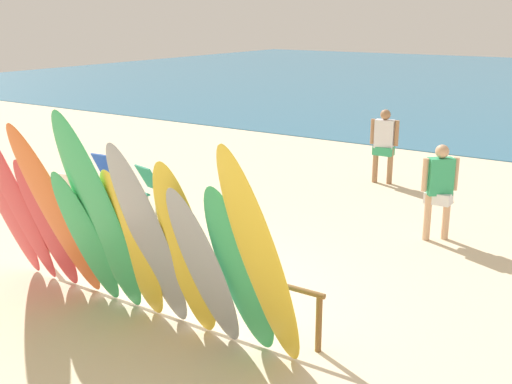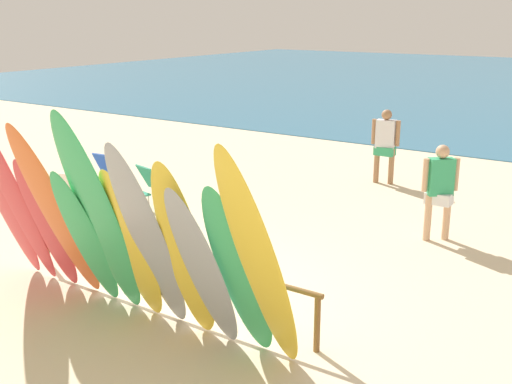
{
  "view_description": "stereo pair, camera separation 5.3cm",
  "coord_description": "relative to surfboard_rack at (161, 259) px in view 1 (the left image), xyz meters",
  "views": [
    {
      "loc": [
        5.03,
        -5.41,
        3.53
      ],
      "look_at": [
        0.0,
        2.15,
        0.93
      ],
      "focal_mm": 43.82,
      "sensor_mm": 36.0,
      "label": 1
    },
    {
      "loc": [
        5.08,
        -5.38,
        3.53
      ],
      "look_at": [
        0.0,
        2.15,
        0.93
      ],
      "focal_mm": 43.82,
      "sensor_mm": 36.0,
      "label": 2
    }
  ],
  "objects": [
    {
      "name": "beach_chair_red",
      "position": [
        -3.55,
        1.55,
        -0.14
      ],
      "size": [
        0.63,
        0.76,
        0.83
      ],
      "rotation": [
        0.0,
        0.0,
        0.21
      ],
      "color": "#B7B7BC",
      "rests_on": "ground"
    },
    {
      "name": "surfboard_rack",
      "position": [
        0.0,
        0.0,
        0.0
      ],
      "size": [
        4.6,
        0.07,
        0.69
      ],
      "color": "brown",
      "rests_on": "ground"
    },
    {
      "name": "surfboard_green_4",
      "position": [
        -0.52,
        -0.71,
        0.37
      ],
      "size": [
        0.55,
        0.92,
        1.89
      ],
      "primitive_type": "ellipsoid",
      "rotation": [
        0.42,
        0.0,
        0.08
      ],
      "color": "#38B266",
      "rests_on": "ground"
    },
    {
      "name": "surfboard_yellow_8",
      "position": [
        1.0,
        -0.69,
        0.52
      ],
      "size": [
        0.59,
        0.87,
        2.18
      ],
      "primitive_type": "ellipsoid",
      "rotation": [
        0.34,
        0.0,
        0.07
      ],
      "color": "yellow",
      "rests_on": "ground"
    },
    {
      "name": "beachgoer_near_rack",
      "position": [
        2.17,
        4.16,
        0.33
      ],
      "size": [
        0.48,
        0.42,
        1.57
      ],
      "rotation": [
        0.0,
        0.0,
        0.7
      ],
      "color": "tan",
      "rests_on": "ground"
    },
    {
      "name": "surfboard_red_1",
      "position": [
        -1.77,
        -0.8,
        0.79
      ],
      "size": [
        0.63,
        1.11,
        2.73
      ],
      "primitive_type": "ellipsoid",
      "rotation": [
        0.35,
        0.0,
        -0.09
      ],
      "color": "#D13D42",
      "rests_on": "ground"
    },
    {
      "name": "surfboard_orange_3",
      "position": [
        -0.9,
        -0.81,
        0.64
      ],
      "size": [
        0.6,
        1.19,
        2.42
      ],
      "primitive_type": "ellipsoid",
      "rotation": [
        0.43,
        0.0,
        0.06
      ],
      "color": "orange",
      "rests_on": "ground"
    },
    {
      "name": "beach_chair_striped",
      "position": [
        -4.44,
        3.08,
        -0.15
      ],
      "size": [
        0.55,
        0.76,
        0.8
      ],
      "rotation": [
        0.0,
        0.0,
        0.07
      ],
      "color": "#B7B7BC",
      "rests_on": "ground"
    },
    {
      "name": "surfboard_yellow_11",
      "position": [
        2.07,
        -0.85,
        0.69
      ],
      "size": [
        0.59,
        1.2,
        2.53
      ],
      "primitive_type": "ellipsoid",
      "rotation": [
        0.41,
        0.0,
        -0.08
      ],
      "color": "yellow",
      "rests_on": "ground"
    },
    {
      "name": "surfboard_green_10",
      "position": [
        1.72,
        -0.7,
        0.45
      ],
      "size": [
        0.61,
        0.97,
        2.05
      ],
      "primitive_type": "ellipsoid",
      "rotation": [
        0.4,
        0.0,
        -0.06
      ],
      "color": "#38B266",
      "rests_on": "ground"
    },
    {
      "name": "surfboard_red_2",
      "position": [
        -1.32,
        -0.65,
        0.37
      ],
      "size": [
        0.51,
        0.81,
        1.89
      ],
      "primitive_type": "ellipsoid",
      "rotation": [
        0.37,
        0.0,
        0.03
      ],
      "color": "#D13D42",
      "rests_on": "ground"
    },
    {
      "name": "beach_chair_blue",
      "position": [
        -3.01,
        2.79,
        -0.15
      ],
      "size": [
        0.66,
        0.83,
        0.8
      ],
      "rotation": [
        0.0,
        0.0,
        -0.24
      ],
      "color": "#B7B7BC",
      "rests_on": "ground"
    },
    {
      "name": "surfboard_green_5",
      "position": [
        -0.15,
        -0.81,
        0.74
      ],
      "size": [
        0.62,
        1.1,
        2.62
      ],
      "primitive_type": "ellipsoid",
      "rotation": [
        0.37,
        0.0,
        0.03
      ],
      "color": "#38B266",
      "rests_on": "ground"
    },
    {
      "name": "surfboard_grey_9",
      "position": [
        1.29,
        -0.75,
        0.41
      ],
      "size": [
        0.64,
        0.96,
        1.98
      ],
      "primitive_type": "ellipsoid",
      "rotation": [
        0.41,
        0.0,
        -0.1
      ],
      "color": "#999EA3",
      "rests_on": "ground"
    },
    {
      "name": "surfboard_yellow_6",
      "position": [
        0.18,
        -0.65,
        0.41
      ],
      "size": [
        0.59,
        0.77,
        1.96
      ],
      "primitive_type": "ellipsoid",
      "rotation": [
        0.34,
        0.0,
        -0.04
      ],
      "color": "yellow",
      "rests_on": "ground"
    },
    {
      "name": "surfboard_grey_7",
      "position": [
        0.54,
        -0.74,
        0.59
      ],
      "size": [
        0.6,
        1.02,
        2.33
      ],
      "primitive_type": "ellipsoid",
      "rotation": [
        0.39,
        0.0,
        -0.04
      ],
      "color": "#999EA3",
      "rests_on": "ground"
    },
    {
      "name": "ground",
      "position": [
        0.0,
        14.0,
        -0.57
      ],
      "size": [
        60.0,
        60.0,
        0.0
      ],
      "primitive_type": "plane",
      "color": "beige"
    },
    {
      "name": "beachgoer_by_water",
      "position": [
        0.06,
        6.98,
        0.35
      ],
      "size": [
        0.6,
        0.27,
        1.6
      ],
      "rotation": [
        0.0,
        0.0,
        0.16
      ],
      "color": "#9E704C",
      "rests_on": "ground"
    }
  ]
}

